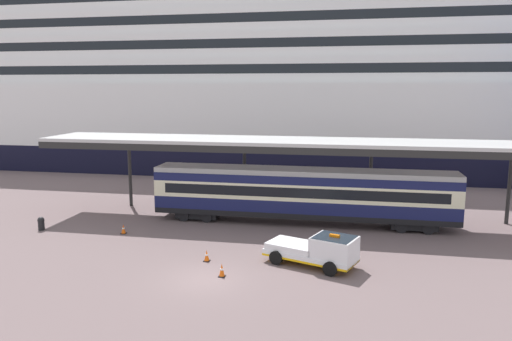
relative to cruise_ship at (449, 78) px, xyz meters
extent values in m
plane|color=#6D5A5B|center=(-19.49, -43.70, -11.19)|extent=(400.00, 400.00, 0.00)
cube|color=black|center=(-0.11, 0.01, -9.62)|extent=(141.95, 30.56, 3.15)
cube|color=white|center=(-0.11, 0.01, -4.36)|extent=(141.95, 30.56, 7.35)
cube|color=white|center=(-0.11, 0.01, 0.71)|extent=(130.60, 28.11, 2.79)
cube|color=black|center=(-0.11, -14.00, 0.85)|extent=(124.92, 0.12, 1.00)
cube|color=white|center=(-0.11, 0.01, 3.50)|extent=(125.37, 26.99, 2.79)
cube|color=black|center=(-0.11, -13.43, 3.64)|extent=(119.92, 0.12, 1.00)
cube|color=white|center=(-0.11, 0.01, 6.29)|extent=(120.15, 25.86, 2.79)
cube|color=black|center=(-0.11, -12.87, 6.43)|extent=(114.93, 0.12, 1.00)
cube|color=white|center=(-0.11, 0.01, 9.08)|extent=(114.93, 24.74, 2.79)
cube|color=silver|center=(-15.49, -31.41, -5.12)|extent=(39.86, 5.37, 0.25)
cube|color=#252525|center=(-15.49, -34.00, -5.49)|extent=(39.86, 0.20, 0.50)
cylinder|color=#252525|center=(-30.44, -29.13, -8.22)|extent=(0.28, 0.28, 5.95)
cylinder|color=#252525|center=(-20.48, -29.13, -8.22)|extent=(0.28, 0.28, 5.95)
cylinder|color=#252525|center=(-10.51, -29.13, -8.22)|extent=(0.28, 0.28, 5.95)
cylinder|color=#252525|center=(-0.55, -29.13, -8.22)|extent=(0.28, 0.28, 5.95)
cube|color=black|center=(-15.49, -31.91, -10.34)|extent=(22.07, 2.80, 0.40)
cube|color=#141947|center=(-15.49, -31.91, -9.69)|extent=(22.07, 2.80, 0.90)
cube|color=beige|center=(-15.49, -31.91, -8.64)|extent=(22.07, 2.80, 1.20)
cube|color=black|center=(-15.49, -33.28, -8.59)|extent=(20.30, 0.08, 0.72)
cube|color=#141947|center=(-15.49, -31.91, -7.74)|extent=(22.07, 2.80, 0.60)
cube|color=#A4A4A4|center=(-15.49, -31.91, -7.26)|extent=(22.07, 2.69, 0.36)
cube|color=black|center=(-23.44, -31.91, -10.74)|extent=(3.20, 2.35, 0.50)
cylinder|color=black|center=(-24.34, -33.09, -10.77)|extent=(0.84, 0.12, 0.84)
cylinder|color=black|center=(-22.54, -33.09, -10.77)|extent=(0.84, 0.12, 0.84)
cube|color=black|center=(-7.55, -31.91, -10.74)|extent=(3.20, 2.35, 0.50)
cylinder|color=black|center=(-8.45, -33.09, -10.77)|extent=(0.84, 0.12, 0.84)
cylinder|color=black|center=(-6.65, -33.09, -10.77)|extent=(0.84, 0.12, 0.84)
cube|color=white|center=(-14.17, -40.44, -10.61)|extent=(5.57, 3.71, 0.36)
cube|color=#F2B20C|center=(-14.17, -40.44, -10.74)|extent=(5.58, 3.73, 0.12)
cube|color=white|center=(-12.81, -40.96, -9.88)|extent=(2.82, 2.60, 1.10)
cube|color=#19232D|center=(-12.81, -40.96, -9.53)|extent=(2.60, 2.46, 0.44)
cube|color=orange|center=(-12.81, -40.96, -9.25)|extent=(0.59, 0.39, 0.16)
cube|color=white|center=(-15.15, -40.07, -10.25)|extent=(3.40, 2.83, 0.36)
cylinder|color=black|center=(-12.26, -40.09, -10.79)|extent=(0.84, 0.52, 0.80)
cylinder|color=black|center=(-12.97, -41.97, -10.79)|extent=(0.84, 0.52, 0.80)
cylinder|color=black|center=(-15.38, -38.92, -10.79)|extent=(0.84, 0.52, 0.80)
cylinder|color=black|center=(-16.08, -40.79, -10.79)|extent=(0.84, 0.52, 0.80)
cube|color=black|center=(-20.13, -41.04, -11.17)|extent=(0.36, 0.36, 0.04)
cone|color=#EA590F|center=(-20.13, -41.04, -10.83)|extent=(0.30, 0.30, 0.64)
cylinder|color=white|center=(-20.13, -41.04, -10.80)|extent=(0.17, 0.17, 0.09)
cube|color=black|center=(-18.66, -43.15, -11.17)|extent=(0.36, 0.36, 0.04)
cone|color=#EA590F|center=(-18.66, -43.15, -10.81)|extent=(0.30, 0.30, 0.68)
cylinder|color=white|center=(-18.66, -43.15, -10.77)|extent=(0.17, 0.17, 0.10)
cube|color=black|center=(-27.37, -36.89, -11.17)|extent=(0.36, 0.36, 0.04)
cone|color=#EA590F|center=(-27.37, -36.89, -10.83)|extent=(0.30, 0.30, 0.64)
cylinder|color=white|center=(-27.37, -36.89, -10.80)|extent=(0.17, 0.17, 0.09)
cylinder|color=black|center=(-33.50, -37.19, -10.84)|extent=(0.44, 0.44, 0.70)
sphere|color=black|center=(-33.50, -37.19, -10.47)|extent=(0.48, 0.48, 0.48)
camera|label=1|loc=(-12.12, -67.19, -1.22)|focal=34.29mm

